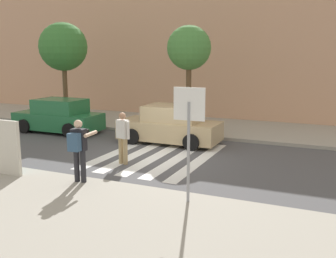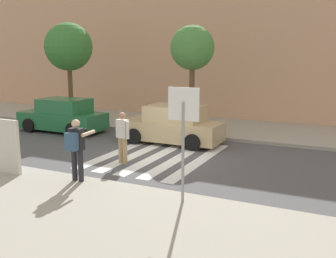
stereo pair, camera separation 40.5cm
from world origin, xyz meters
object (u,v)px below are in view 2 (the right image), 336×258
(stop_sign, at_px, (183,119))
(parked_car_green, at_px, (63,116))
(parked_car_tan, at_px, (172,126))
(advertising_board, at_px, (5,146))
(pedestrian_crossing, at_px, (123,135))
(photographer_with_backpack, at_px, (76,145))
(street_tree_center, at_px, (192,49))
(street_tree_west, at_px, (69,47))

(stop_sign, xyz_separation_m, parked_car_green, (-8.77, 6.08, -1.40))
(parked_car_tan, xyz_separation_m, advertising_board, (-2.52, -6.20, 0.21))
(pedestrian_crossing, distance_m, parked_car_tan, 3.49)
(parked_car_green, height_order, parked_car_tan, same)
(advertising_board, bearing_deg, pedestrian_crossing, 49.41)
(photographer_with_backpack, height_order, street_tree_center, street_tree_center)
(pedestrian_crossing, relative_size, parked_car_green, 0.42)
(stop_sign, height_order, pedestrian_crossing, stop_sign)
(street_tree_center, bearing_deg, photographer_with_backpack, -90.46)
(stop_sign, bearing_deg, parked_car_tan, 117.12)
(stop_sign, relative_size, street_tree_west, 0.54)
(parked_car_green, distance_m, street_tree_center, 6.75)
(photographer_with_backpack, distance_m, advertising_board, 2.43)
(street_tree_center, xyz_separation_m, advertising_board, (-2.48, -8.36, -2.87))
(stop_sign, relative_size, pedestrian_crossing, 1.57)
(photographer_with_backpack, distance_m, street_tree_center, 8.52)
(parked_car_green, xyz_separation_m, street_tree_west, (-1.13, 1.98, 3.19))
(photographer_with_backpack, xyz_separation_m, pedestrian_crossing, (-0.08, 2.47, -0.19))
(advertising_board, bearing_deg, street_tree_center, 73.50)
(pedestrian_crossing, relative_size, parked_car_tan, 0.42)
(parked_car_tan, relative_size, street_tree_center, 0.87)
(stop_sign, distance_m, parked_car_green, 10.76)
(street_tree_center, relative_size, advertising_board, 2.93)
(photographer_with_backpack, relative_size, parked_car_tan, 0.42)
(pedestrian_crossing, xyz_separation_m, advertising_board, (-2.33, -2.72, -0.03))
(parked_car_green, relative_size, parked_car_tan, 1.00)
(stop_sign, height_order, parked_car_green, stop_sign)
(stop_sign, distance_m, pedestrian_crossing, 4.36)
(street_tree_west, bearing_deg, parked_car_green, -60.30)
(pedestrian_crossing, distance_m, street_tree_west, 9.04)
(stop_sign, distance_m, photographer_with_backpack, 3.37)
(pedestrian_crossing, distance_m, parked_car_green, 6.48)
(parked_car_green, distance_m, parked_car_tan, 5.65)
(stop_sign, xyz_separation_m, photographer_with_backpack, (-3.23, 0.13, -0.95))
(parked_car_green, bearing_deg, photographer_with_backpack, -47.04)
(parked_car_tan, xyz_separation_m, street_tree_center, (-0.05, 2.15, 3.08))
(photographer_with_backpack, relative_size, pedestrian_crossing, 1.00)
(pedestrian_crossing, xyz_separation_m, parked_car_green, (-5.46, 3.48, -0.25))
(parked_car_tan, bearing_deg, stop_sign, -62.88)
(photographer_with_backpack, height_order, advertising_board, photographer_with_backpack)
(photographer_with_backpack, relative_size, street_tree_center, 0.37)
(advertising_board, bearing_deg, street_tree_west, 117.50)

